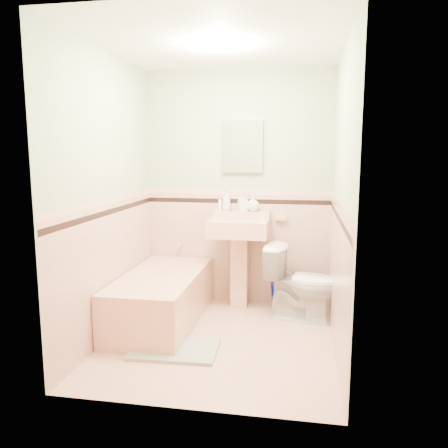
% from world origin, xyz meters
% --- Properties ---
extents(floor, '(2.20, 2.20, 0.00)m').
position_xyz_m(floor, '(0.00, 0.00, 0.00)').
color(floor, '#DFAB92').
rests_on(floor, ground).
extents(ceiling, '(2.20, 2.20, 0.00)m').
position_xyz_m(ceiling, '(0.00, 0.00, 2.50)').
color(ceiling, white).
rests_on(ceiling, ground).
extents(wall_back, '(2.50, 0.00, 2.50)m').
position_xyz_m(wall_back, '(0.00, 1.10, 1.25)').
color(wall_back, '#F1E4C4').
rests_on(wall_back, ground).
extents(wall_front, '(2.50, 0.00, 2.50)m').
position_xyz_m(wall_front, '(0.00, -1.10, 1.25)').
color(wall_front, '#F1E4C4').
rests_on(wall_front, ground).
extents(wall_left, '(0.00, 2.50, 2.50)m').
position_xyz_m(wall_left, '(-1.00, 0.00, 1.25)').
color(wall_left, '#F1E4C4').
rests_on(wall_left, ground).
extents(wall_right, '(0.00, 2.50, 2.50)m').
position_xyz_m(wall_right, '(1.00, 0.00, 1.25)').
color(wall_right, '#F1E4C4').
rests_on(wall_right, ground).
extents(wainscot_back, '(2.00, 0.00, 2.00)m').
position_xyz_m(wainscot_back, '(0.00, 1.09, 0.60)').
color(wainscot_back, beige).
rests_on(wainscot_back, ground).
extents(wainscot_front, '(2.00, 0.00, 2.00)m').
position_xyz_m(wainscot_front, '(0.00, -1.09, 0.60)').
color(wainscot_front, beige).
rests_on(wainscot_front, ground).
extents(wainscot_left, '(0.00, 2.20, 2.20)m').
position_xyz_m(wainscot_left, '(-0.99, 0.00, 0.60)').
color(wainscot_left, beige).
rests_on(wainscot_left, ground).
extents(wainscot_right, '(0.00, 2.20, 2.20)m').
position_xyz_m(wainscot_right, '(0.99, 0.00, 0.60)').
color(wainscot_right, beige).
rests_on(wainscot_right, ground).
extents(accent_back, '(2.00, 0.00, 2.00)m').
position_xyz_m(accent_back, '(0.00, 1.08, 1.12)').
color(accent_back, black).
rests_on(accent_back, ground).
extents(accent_front, '(2.00, 0.00, 2.00)m').
position_xyz_m(accent_front, '(0.00, -1.08, 1.12)').
color(accent_front, black).
rests_on(accent_front, ground).
extents(accent_left, '(0.00, 2.20, 2.20)m').
position_xyz_m(accent_left, '(-0.98, 0.00, 1.12)').
color(accent_left, black).
rests_on(accent_left, ground).
extents(accent_right, '(0.00, 2.20, 2.20)m').
position_xyz_m(accent_right, '(0.98, 0.00, 1.12)').
color(accent_right, black).
rests_on(accent_right, ground).
extents(cap_back, '(2.00, 0.00, 2.00)m').
position_xyz_m(cap_back, '(0.00, 1.08, 1.22)').
color(cap_back, '#DFA592').
rests_on(cap_back, ground).
extents(cap_front, '(2.00, 0.00, 2.00)m').
position_xyz_m(cap_front, '(0.00, -1.08, 1.22)').
color(cap_front, '#DFA592').
rests_on(cap_front, ground).
extents(cap_left, '(0.00, 2.20, 2.20)m').
position_xyz_m(cap_left, '(-0.98, 0.00, 1.22)').
color(cap_left, '#DFA592').
rests_on(cap_left, ground).
extents(cap_right, '(0.00, 2.20, 2.20)m').
position_xyz_m(cap_right, '(0.98, 0.00, 1.22)').
color(cap_right, '#DFA592').
rests_on(cap_right, ground).
extents(bathtub, '(0.70, 1.50, 0.45)m').
position_xyz_m(bathtub, '(-0.63, 0.33, 0.23)').
color(bathtub, '#DA9F83').
rests_on(bathtub, floor).
extents(tub_faucet, '(0.04, 0.12, 0.04)m').
position_xyz_m(tub_faucet, '(-0.63, 1.05, 0.63)').
color(tub_faucet, silver).
rests_on(tub_faucet, wall_back).
extents(sink, '(0.61, 0.50, 0.96)m').
position_xyz_m(sink, '(0.05, 0.86, 0.48)').
color(sink, '#DA9F83').
rests_on(sink, floor).
extents(sink_faucet, '(0.02, 0.02, 0.10)m').
position_xyz_m(sink_faucet, '(0.05, 1.00, 0.95)').
color(sink_faucet, silver).
rests_on(sink_faucet, sink).
extents(medicine_cabinet, '(0.44, 0.04, 0.54)m').
position_xyz_m(medicine_cabinet, '(0.05, 1.07, 1.70)').
color(medicine_cabinet, white).
rests_on(medicine_cabinet, wall_back).
extents(soap_dish, '(0.12, 0.07, 0.04)m').
position_xyz_m(soap_dish, '(0.47, 1.06, 0.95)').
color(soap_dish, '#DA9F83').
rests_on(soap_dish, wall_back).
extents(soap_bottle_left, '(0.10, 0.10, 0.24)m').
position_xyz_m(soap_bottle_left, '(-0.11, 1.04, 1.14)').
color(soap_bottle_left, '#B2B2B2').
rests_on(soap_bottle_left, sink).
extents(soap_bottle_mid, '(0.12, 0.12, 0.20)m').
position_xyz_m(soap_bottle_mid, '(0.06, 1.04, 1.12)').
color(soap_bottle_mid, '#B2B2B2').
rests_on(soap_bottle_mid, sink).
extents(soap_bottle_right, '(0.16, 0.16, 0.17)m').
position_xyz_m(soap_bottle_right, '(0.17, 1.04, 1.11)').
color(soap_bottle_right, '#B2B2B2').
rests_on(soap_bottle_right, sink).
extents(tube, '(0.04, 0.04, 0.12)m').
position_xyz_m(tube, '(-0.18, 1.04, 1.08)').
color(tube, white).
rests_on(tube, sink).
extents(toilet, '(0.79, 0.55, 0.74)m').
position_xyz_m(toilet, '(0.72, 0.66, 0.37)').
color(toilet, white).
rests_on(toilet, floor).
extents(bucket, '(0.36, 0.36, 0.27)m').
position_xyz_m(bucket, '(0.52, 0.93, 0.14)').
color(bucket, '#040EA9').
rests_on(bucket, floor).
extents(bath_mat, '(0.73, 0.50, 0.03)m').
position_xyz_m(bath_mat, '(-0.33, -0.28, 0.01)').
color(bath_mat, gray).
rests_on(bath_mat, floor).
extents(shoe, '(0.17, 0.12, 0.06)m').
position_xyz_m(shoe, '(-0.40, -0.17, 0.06)').
color(shoe, '#BF1E59').
rests_on(shoe, bath_mat).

